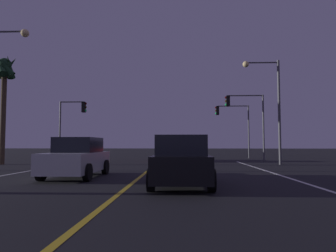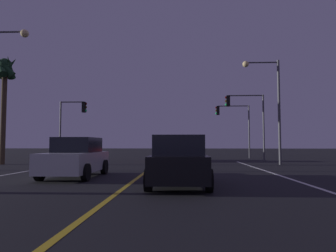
{
  "view_description": "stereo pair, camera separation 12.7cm",
  "coord_description": "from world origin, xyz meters",
  "px_view_note": "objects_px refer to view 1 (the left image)",
  "views": [
    {
      "loc": [
        1.78,
        2.0,
        1.41
      ],
      "look_at": [
        0.71,
        25.99,
        2.85
      ],
      "focal_mm": 32.42,
      "sensor_mm": 36.0,
      "label": 1
    },
    {
      "loc": [
        1.91,
        2.0,
        1.41
      ],
      "look_at": [
        0.71,
        25.99,
        2.85
      ],
      "focal_mm": 32.42,
      "sensor_mm": 36.0,
      "label": 2
    }
  ],
  "objects_px": {
    "car_lead_same_lane": "(181,162)",
    "car_oncoming": "(77,158)",
    "car_ahead_far": "(181,151)",
    "traffic_light_near_right": "(245,112)",
    "traffic_light_near_left": "(73,117)",
    "palm_tree_left_mid": "(4,76)",
    "street_lamp_right_far": "(270,97)",
    "traffic_light_far_right": "(232,119)"
  },
  "relations": [
    {
      "from": "traffic_light_near_left",
      "to": "street_lamp_right_far",
      "type": "xyz_separation_m",
      "value": [
        15.34,
        -4.02,
        0.97
      ]
    },
    {
      "from": "car_lead_same_lane",
      "to": "car_ahead_far",
      "type": "distance_m",
      "value": 15.08
    },
    {
      "from": "traffic_light_near_right",
      "to": "car_lead_same_lane",
      "type": "bearing_deg",
      "value": 70.49
    },
    {
      "from": "car_ahead_far",
      "to": "street_lamp_right_far",
      "type": "distance_m",
      "value": 8.47
    },
    {
      "from": "car_lead_same_lane",
      "to": "traffic_light_near_right",
      "type": "height_order",
      "value": "traffic_light_near_right"
    },
    {
      "from": "traffic_light_far_right",
      "to": "street_lamp_right_far",
      "type": "xyz_separation_m",
      "value": [
        1.02,
        -9.52,
        0.73
      ]
    },
    {
      "from": "street_lamp_right_far",
      "to": "palm_tree_left_mid",
      "type": "distance_m",
      "value": 18.67
    },
    {
      "from": "traffic_light_near_right",
      "to": "traffic_light_near_left",
      "type": "distance_m",
      "value": 14.46
    },
    {
      "from": "car_lead_same_lane",
      "to": "traffic_light_near_left",
      "type": "xyz_separation_m",
      "value": [
        -9.19,
        14.85,
        2.91
      ]
    },
    {
      "from": "traffic_light_far_right",
      "to": "palm_tree_left_mid",
      "type": "relative_size",
      "value": 0.69
    },
    {
      "from": "car_oncoming",
      "to": "car_lead_same_lane",
      "type": "height_order",
      "value": "same"
    },
    {
      "from": "car_oncoming",
      "to": "palm_tree_left_mid",
      "type": "bearing_deg",
      "value": -133.94
    },
    {
      "from": "car_oncoming",
      "to": "traffic_light_near_right",
      "type": "relative_size",
      "value": 0.78
    },
    {
      "from": "car_ahead_far",
      "to": "traffic_light_near_left",
      "type": "height_order",
      "value": "traffic_light_near_left"
    },
    {
      "from": "traffic_light_near_left",
      "to": "palm_tree_left_mid",
      "type": "bearing_deg",
      "value": -124.99
    },
    {
      "from": "palm_tree_left_mid",
      "to": "traffic_light_near_left",
      "type": "bearing_deg",
      "value": 55.01
    },
    {
      "from": "traffic_light_far_right",
      "to": "palm_tree_left_mid",
      "type": "xyz_separation_m",
      "value": [
        -17.58,
        -10.15,
        2.24
      ]
    },
    {
      "from": "street_lamp_right_far",
      "to": "palm_tree_left_mid",
      "type": "bearing_deg",
      "value": 1.95
    },
    {
      "from": "traffic_light_near_right",
      "to": "palm_tree_left_mid",
      "type": "xyz_separation_m",
      "value": [
        -17.71,
        -4.65,
        2.13
      ]
    },
    {
      "from": "car_lead_same_lane",
      "to": "traffic_light_near_left",
      "type": "distance_m",
      "value": 17.71
    },
    {
      "from": "car_oncoming",
      "to": "traffic_light_near_right",
      "type": "height_order",
      "value": "traffic_light_near_right"
    },
    {
      "from": "car_lead_same_lane",
      "to": "traffic_light_near_right",
      "type": "distance_m",
      "value": 16.09
    },
    {
      "from": "car_lead_same_lane",
      "to": "car_oncoming",
      "type": "bearing_deg",
      "value": 60.73
    },
    {
      "from": "car_oncoming",
      "to": "traffic_light_far_right",
      "type": "distance_m",
      "value": 20.51
    },
    {
      "from": "car_oncoming",
      "to": "traffic_light_near_left",
      "type": "height_order",
      "value": "traffic_light_near_left"
    },
    {
      "from": "car_oncoming",
      "to": "street_lamp_right_far",
      "type": "relative_size",
      "value": 0.59
    },
    {
      "from": "car_lead_same_lane",
      "to": "traffic_light_near_right",
      "type": "xyz_separation_m",
      "value": [
        5.26,
        14.85,
        3.25
      ]
    },
    {
      "from": "car_oncoming",
      "to": "street_lamp_right_far",
      "type": "bearing_deg",
      "value": 128.17
    },
    {
      "from": "car_oncoming",
      "to": "traffic_light_near_right",
      "type": "bearing_deg",
      "value": 141.8
    },
    {
      "from": "traffic_light_near_left",
      "to": "traffic_light_far_right",
      "type": "distance_m",
      "value": 15.35
    },
    {
      "from": "street_lamp_right_far",
      "to": "car_lead_same_lane",
      "type": "bearing_deg",
      "value": 60.43
    },
    {
      "from": "car_lead_same_lane",
      "to": "traffic_light_near_left",
      "type": "bearing_deg",
      "value": 31.76
    },
    {
      "from": "traffic_light_near_right",
      "to": "palm_tree_left_mid",
      "type": "distance_m",
      "value": 18.44
    },
    {
      "from": "car_oncoming",
      "to": "traffic_light_far_right",
      "type": "xyz_separation_m",
      "value": [
        9.59,
        17.85,
        3.14
      ]
    },
    {
      "from": "traffic_light_near_right",
      "to": "traffic_light_near_left",
      "type": "height_order",
      "value": "traffic_light_near_right"
    },
    {
      "from": "street_lamp_right_far",
      "to": "palm_tree_left_mid",
      "type": "xyz_separation_m",
      "value": [
        -18.6,
        -0.63,
        1.5
      ]
    },
    {
      "from": "car_lead_same_lane",
      "to": "street_lamp_right_far",
      "type": "xyz_separation_m",
      "value": [
        6.15,
        10.83,
        3.88
      ]
    },
    {
      "from": "street_lamp_right_far",
      "to": "traffic_light_near_left",
      "type": "bearing_deg",
      "value": -14.67
    },
    {
      "from": "car_ahead_far",
      "to": "street_lamp_right_far",
      "type": "relative_size",
      "value": 0.59
    },
    {
      "from": "car_lead_same_lane",
      "to": "traffic_light_near_left",
      "type": "height_order",
      "value": "traffic_light_near_left"
    },
    {
      "from": "traffic_light_near_right",
      "to": "palm_tree_left_mid",
      "type": "height_order",
      "value": "palm_tree_left_mid"
    },
    {
      "from": "car_oncoming",
      "to": "car_ahead_far",
      "type": "height_order",
      "value": "same"
    }
  ]
}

